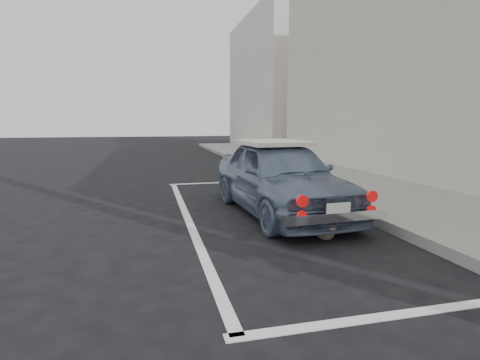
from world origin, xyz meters
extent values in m
plane|color=black|center=(0.00, 0.00, 0.00)|extent=(80.00, 80.00, 0.00)
cube|color=slate|center=(3.20, 2.00, 0.07)|extent=(2.80, 40.00, 0.15)
cube|color=black|center=(4.66, 4.00, 1.40)|extent=(0.10, 16.00, 2.40)
cube|color=#1620B4|center=(4.66, 7.60, 4.60)|extent=(0.10, 2.00, 1.60)
cube|color=#B51630|center=(4.66, 10.00, 4.60)|extent=(0.10, 2.00, 1.60)
cube|color=beige|center=(6.35, 20.00, 4.00)|extent=(3.50, 10.00, 8.00)
cube|color=silver|center=(0.50, -0.50, 0.00)|extent=(3.00, 0.12, 0.01)
cube|color=silver|center=(0.50, 6.50, 0.00)|extent=(3.00, 0.12, 0.01)
cube|color=silver|center=(-0.90, 3.00, 0.00)|extent=(0.12, 7.00, 0.01)
imported|color=slate|center=(0.69, 3.03, 0.64)|extent=(1.72, 3.82, 1.27)
cube|color=silver|center=(0.67, 3.40, 1.20)|extent=(1.13, 1.48, 0.07)
cube|color=silver|center=(0.80, 1.22, 0.38)|extent=(1.43, 0.20, 0.12)
cube|color=white|center=(0.80, 1.17, 0.48)|extent=(0.33, 0.04, 0.17)
cylinder|color=red|center=(0.30, 1.16, 0.62)|extent=(0.15, 0.05, 0.15)
cylinder|color=red|center=(1.29, 1.22, 0.62)|extent=(0.15, 0.05, 0.15)
cylinder|color=red|center=(0.30, 1.16, 0.44)|extent=(0.12, 0.05, 0.12)
cylinder|color=red|center=(1.29, 1.22, 0.44)|extent=(0.12, 0.05, 0.12)
ellipsoid|color=#6A6051|center=(0.77, 1.48, 0.12)|extent=(0.27, 0.38, 0.22)
sphere|color=#6A6051|center=(0.79, 1.33, 0.19)|extent=(0.14, 0.14, 0.14)
cone|color=#6A6051|center=(0.75, 1.32, 0.26)|extent=(0.05, 0.05, 0.05)
cone|color=#6A6051|center=(0.83, 1.33, 0.26)|extent=(0.05, 0.05, 0.05)
cylinder|color=#6A6051|center=(0.80, 1.67, 0.04)|extent=(0.14, 0.22, 0.03)
camera|label=1|loc=(-1.49, -2.96, 1.56)|focal=28.00mm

